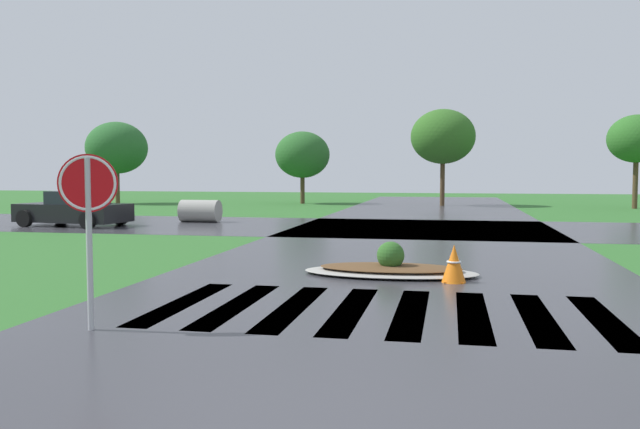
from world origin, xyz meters
name	(u,v)px	position (x,y,z in m)	size (l,w,h in m)	color
asphalt_roadway	(404,264)	(0.00, 10.00, 0.00)	(9.49, 80.00, 0.01)	#35353A
asphalt_cross_road	(422,228)	(0.00, 19.60, 0.00)	(90.00, 8.54, 0.01)	#35353A
crosswalk_stripes	(381,311)	(0.00, 4.93, 0.00)	(6.75, 3.51, 0.01)	white
stop_sign	(88,200)	(-3.62, 3.00, 1.72)	(0.71, 0.32, 2.32)	#B2B5BA
median_island	(390,268)	(-0.16, 8.40, 0.14)	(3.52, 1.65, 0.68)	#9E9B93
car_blue_compact	(74,210)	(-13.17, 18.03, 0.62)	(4.41, 2.61, 1.35)	black
drainage_pipe_stack	(200,211)	(-9.15, 20.82, 0.46)	(1.64, 0.96, 0.92)	#9E9B93
traffic_cone	(454,264)	(1.09, 7.73, 0.35)	(0.46, 0.46, 0.72)	orange
background_treeline	(333,145)	(-6.22, 35.64, 3.75)	(35.09, 6.18, 5.90)	#4C3823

